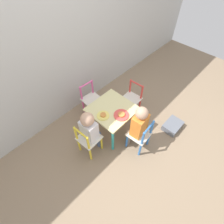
{
  "coord_description": "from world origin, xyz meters",
  "views": [
    {
      "loc": [
        -1.1,
        -1.04,
        2.2
      ],
      "look_at": [
        0.0,
        0.0,
        0.39
      ],
      "focal_mm": 28.0,
      "sensor_mm": 36.0,
      "label": 1
    }
  ],
  "objects_px": {
    "chair_yellow": "(88,140)",
    "plate_left": "(103,115)",
    "chair_pink": "(91,100)",
    "storage_bin": "(173,126)",
    "child_front": "(138,125)",
    "child_left": "(90,129)",
    "kids_table": "(112,112)",
    "chair_blue": "(140,136)",
    "chair_red": "(132,99)",
    "plate_front": "(121,115)"
  },
  "relations": [
    {
      "from": "child_front",
      "to": "child_left",
      "type": "xyz_separation_m",
      "value": [
        -0.44,
        0.39,
        -0.01
      ]
    },
    {
      "from": "kids_table",
      "to": "storage_bin",
      "type": "xyz_separation_m",
      "value": [
        0.64,
        -0.66,
        -0.34
      ]
    },
    {
      "from": "plate_left",
      "to": "chair_blue",
      "type": "bearing_deg",
      "value": -66.83
    },
    {
      "from": "chair_pink",
      "to": "plate_front",
      "type": "distance_m",
      "value": 0.67
    },
    {
      "from": "chair_blue",
      "to": "child_front",
      "type": "xyz_separation_m",
      "value": [
        -0.0,
        0.06,
        0.19
      ]
    },
    {
      "from": "chair_blue",
      "to": "child_left",
      "type": "xyz_separation_m",
      "value": [
        -0.45,
        0.45,
        0.18
      ]
    },
    {
      "from": "child_left",
      "to": "chair_yellow",
      "type": "bearing_deg",
      "value": 90.0
    },
    {
      "from": "kids_table",
      "to": "plate_left",
      "type": "bearing_deg",
      "value": 180.0
    },
    {
      "from": "kids_table",
      "to": "plate_left",
      "type": "xyz_separation_m",
      "value": [
        -0.17,
        0.0,
        0.08
      ]
    },
    {
      "from": "chair_red",
      "to": "kids_table",
      "type": "bearing_deg",
      "value": -90.0
    },
    {
      "from": "kids_table",
      "to": "child_left",
      "type": "height_order",
      "value": "child_left"
    },
    {
      "from": "chair_pink",
      "to": "storage_bin",
      "type": "xyz_separation_m",
      "value": [
        0.6,
        -1.13,
        -0.22
      ]
    },
    {
      "from": "chair_blue",
      "to": "chair_yellow",
      "type": "distance_m",
      "value": 0.68
    },
    {
      "from": "kids_table",
      "to": "chair_red",
      "type": "relative_size",
      "value": 1.02
    },
    {
      "from": "kids_table",
      "to": "storage_bin",
      "type": "distance_m",
      "value": 0.97
    },
    {
      "from": "kids_table",
      "to": "chair_red",
      "type": "bearing_deg",
      "value": 3.0
    },
    {
      "from": "kids_table",
      "to": "child_left",
      "type": "distance_m",
      "value": 0.41
    },
    {
      "from": "child_left",
      "to": "plate_front",
      "type": "xyz_separation_m",
      "value": [
        0.41,
        -0.14,
        0.02
      ]
    },
    {
      "from": "chair_yellow",
      "to": "child_front",
      "type": "height_order",
      "value": "child_front"
    },
    {
      "from": "chair_red",
      "to": "storage_bin",
      "type": "xyz_separation_m",
      "value": [
        0.16,
        -0.68,
        -0.22
      ]
    },
    {
      "from": "chair_yellow",
      "to": "chair_pink",
      "type": "relative_size",
      "value": 1.0
    },
    {
      "from": "kids_table",
      "to": "chair_blue",
      "type": "relative_size",
      "value": 1.02
    },
    {
      "from": "storage_bin",
      "to": "child_left",
      "type": "bearing_deg",
      "value": 148.74
    },
    {
      "from": "child_front",
      "to": "chair_red",
      "type": "bearing_deg",
      "value": -139.8
    },
    {
      "from": "chair_red",
      "to": "child_left",
      "type": "xyz_separation_m",
      "value": [
        -0.88,
        -0.05,
        0.18
      ]
    },
    {
      "from": "child_left",
      "to": "plate_front",
      "type": "relative_size",
      "value": 3.72
    },
    {
      "from": "chair_yellow",
      "to": "storage_bin",
      "type": "distance_m",
      "value": 1.29
    },
    {
      "from": "plate_left",
      "to": "chair_pink",
      "type": "bearing_deg",
      "value": 67.18
    },
    {
      "from": "chair_blue",
      "to": "chair_yellow",
      "type": "bearing_deg",
      "value": -45.67
    },
    {
      "from": "plate_front",
      "to": "plate_left",
      "type": "bearing_deg",
      "value": 135.0
    },
    {
      "from": "chair_yellow",
      "to": "plate_front",
      "type": "relative_size",
      "value": 2.71
    },
    {
      "from": "plate_left",
      "to": "storage_bin",
      "type": "bearing_deg",
      "value": -39.35
    },
    {
      "from": "chair_yellow",
      "to": "plate_left",
      "type": "height_order",
      "value": "chair_yellow"
    },
    {
      "from": "kids_table",
      "to": "child_front",
      "type": "height_order",
      "value": "child_front"
    },
    {
      "from": "chair_blue",
      "to": "chair_pink",
      "type": "bearing_deg",
      "value": -94.23
    },
    {
      "from": "kids_table",
      "to": "storage_bin",
      "type": "bearing_deg",
      "value": -45.92
    },
    {
      "from": "chair_blue",
      "to": "chair_pink",
      "type": "height_order",
      "value": "same"
    },
    {
      "from": "chair_blue",
      "to": "child_left",
      "type": "bearing_deg",
      "value": -49.59
    },
    {
      "from": "chair_yellow",
      "to": "child_front",
      "type": "relative_size",
      "value": 0.7
    },
    {
      "from": "chair_yellow",
      "to": "child_left",
      "type": "relative_size",
      "value": 0.73
    },
    {
      "from": "chair_yellow",
      "to": "child_left",
      "type": "xyz_separation_m",
      "value": [
        0.06,
        0.0,
        0.18
      ]
    },
    {
      "from": "child_left",
      "to": "child_front",
      "type": "bearing_deg",
      "value": -134.36
    },
    {
      "from": "chair_red",
      "to": "child_left",
      "type": "bearing_deg",
      "value": -89.96
    },
    {
      "from": "chair_blue",
      "to": "chair_pink",
      "type": "relative_size",
      "value": 1.0
    },
    {
      "from": "chair_pink",
      "to": "child_left",
      "type": "xyz_separation_m",
      "value": [
        -0.44,
        -0.49,
        0.18
      ]
    },
    {
      "from": "chair_blue",
      "to": "chair_red",
      "type": "bearing_deg",
      "value": -135.71
    },
    {
      "from": "kids_table",
      "to": "chair_yellow",
      "type": "height_order",
      "value": "chair_yellow"
    },
    {
      "from": "child_front",
      "to": "child_left",
      "type": "relative_size",
      "value": 1.04
    },
    {
      "from": "kids_table",
      "to": "plate_front",
      "type": "bearing_deg",
      "value": -90.0
    },
    {
      "from": "chair_yellow",
      "to": "child_left",
      "type": "bearing_deg",
      "value": -90.0
    }
  ]
}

